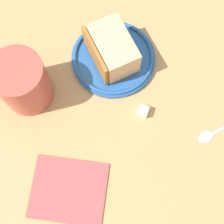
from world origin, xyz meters
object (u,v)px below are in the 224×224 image
at_px(folded_napkin, 70,191).
at_px(teaspoon, 216,132).
at_px(sugar_cube, 143,111).
at_px(small_plate, 112,58).
at_px(cake_slice, 111,50).
at_px(tea_mug, 22,82).

bearing_deg(folded_napkin, teaspoon, 128.92).
bearing_deg(sugar_cube, teaspoon, 91.40).
xyz_separation_m(small_plate, folded_napkin, (0.26, 0.00, -0.01)).
xyz_separation_m(folded_napkin, sugar_cube, (-0.17, 0.08, 0.01)).
bearing_deg(folded_napkin, small_plate, -179.06).
height_order(cake_slice, tea_mug, tea_mug).
height_order(small_plate, teaspoon, small_plate).
height_order(small_plate, tea_mug, tea_mug).
xyz_separation_m(small_plate, tea_mug, (0.11, -0.13, 0.04)).
relative_size(tea_mug, sugar_cube, 6.55).
bearing_deg(folded_napkin, sugar_cube, 154.70).
xyz_separation_m(cake_slice, tea_mug, (0.11, -0.12, 0.01)).
height_order(tea_mug, folded_napkin, tea_mug).
xyz_separation_m(teaspoon, sugar_cube, (0.00, -0.13, 0.01)).
height_order(small_plate, sugar_cube, sugar_cube).
xyz_separation_m(cake_slice, folded_napkin, (0.25, 0.01, -0.04)).
xyz_separation_m(cake_slice, teaspoon, (0.08, 0.22, -0.04)).
distance_m(folded_napkin, sugar_cube, 0.19).
relative_size(small_plate, cake_slice, 1.37).
distance_m(teaspoon, sugar_cube, 0.13).
bearing_deg(sugar_cube, tea_mug, -83.04).
height_order(folded_napkin, sugar_cube, sugar_cube).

